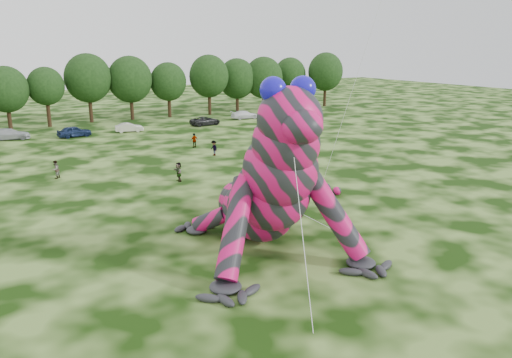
{
  "coord_description": "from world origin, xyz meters",
  "views": [
    {
      "loc": [
        -10.48,
        -21.0,
        11.77
      ],
      "look_at": [
        4.3,
        3.6,
        4.0
      ],
      "focal_mm": 35.0,
      "sensor_mm": 36.0,
      "label": 1
    }
  ],
  "objects": [
    {
      "name": "inflatable_gecko",
      "position": [
        4.69,
        4.6,
        5.15
      ],
      "size": [
        20.59,
        23.24,
        10.3
      ],
      "primitive_type": null,
      "rotation": [
        0.0,
        0.0,
        -0.17
      ],
      "color": "#D00F61",
      "rests_on": "ground"
    },
    {
      "name": "tree_9",
      "position": [
        1.06,
        57.35,
        4.34
      ],
      "size": [
        5.27,
        4.74,
        8.68
      ],
      "primitive_type": null,
      "color": "black",
      "rests_on": "ground"
    },
    {
      "name": "car_5",
      "position": [
        9.72,
        46.75,
        0.63
      ],
      "size": [
        4.0,
        2.08,
        1.25
      ],
      "primitive_type": "imported",
      "rotation": [
        0.0,
        0.0,
        1.36
      ],
      "color": "beige",
      "rests_on": "ground"
    },
    {
      "name": "tree_14",
      "position": [
        33.46,
        58.72,
        4.7
      ],
      "size": [
        6.82,
        6.14,
        9.4
      ],
      "primitive_type": null,
      "color": "black",
      "rests_on": "ground"
    },
    {
      "name": "tree_10",
      "position": [
        7.4,
        58.58,
        5.25
      ],
      "size": [
        7.09,
        6.38,
        10.5
      ],
      "primitive_type": null,
      "color": "black",
      "rests_on": "ground"
    },
    {
      "name": "car_4",
      "position": [
        2.39,
        46.68,
        0.73
      ],
      "size": [
        4.47,
        2.28,
        1.46
      ],
      "primitive_type": "imported",
      "rotation": [
        0.0,
        0.0,
        1.71
      ],
      "color": "#18274E",
      "rests_on": "ground"
    },
    {
      "name": "tree_15",
      "position": [
        38.47,
        57.77,
        4.82
      ],
      "size": [
        7.17,
        6.45,
        9.63
      ],
      "primitive_type": null,
      "color": "black",
      "rests_on": "ground"
    },
    {
      "name": "spectator_2",
      "position": [
        13.04,
        27.07,
        0.84
      ],
      "size": [
        0.74,
        1.14,
        1.67
      ],
      "primitive_type": "imported",
      "rotation": [
        0.0,
        0.0,
        4.82
      ],
      "color": "gray",
      "rests_on": "ground"
    },
    {
      "name": "tree_12",
      "position": [
        20.01,
        57.74,
        4.49
      ],
      "size": [
        5.99,
        5.39,
        8.97
      ],
      "primitive_type": null,
      "color": "black",
      "rests_on": "ground"
    },
    {
      "name": "car_6",
      "position": [
        21.37,
        46.77,
        0.65
      ],
      "size": [
        4.93,
        2.76,
        1.3
      ],
      "primitive_type": "imported",
      "rotation": [
        0.0,
        0.0,
        1.7
      ],
      "color": "#252527",
      "rests_on": "ground"
    },
    {
      "name": "tree_13",
      "position": [
        27.13,
        57.13,
        5.06
      ],
      "size": [
        6.83,
        6.15,
        10.13
      ],
      "primitive_type": null,
      "color": "black",
      "rests_on": "ground"
    },
    {
      "name": "tree_11",
      "position": [
        13.79,
        58.2,
        5.03
      ],
      "size": [
        7.01,
        6.31,
        10.07
      ],
      "primitive_type": null,
      "color": "black",
      "rests_on": "ground"
    },
    {
      "name": "car_3",
      "position": [
        -5.12,
        48.97,
        0.71
      ],
      "size": [
        5.15,
        2.74,
        1.42
      ],
      "primitive_type": "imported",
      "rotation": [
        0.0,
        0.0,
        1.41
      ],
      "color": "#AFB3B8",
      "rests_on": "ground"
    },
    {
      "name": "tree_16",
      "position": [
        45.45,
        59.37,
        4.69
      ],
      "size": [
        6.26,
        5.63,
        9.37
      ],
      "primitive_type": null,
      "color": "black",
      "rests_on": "ground"
    },
    {
      "name": "ground",
      "position": [
        0.0,
        0.0,
        0.0
      ],
      "size": [
        240.0,
        240.0,
        0.0
      ],
      "primitive_type": "plane",
      "color": "#16330A",
      "rests_on": "ground"
    },
    {
      "name": "spectator_3",
      "position": [
        13.03,
        32.19,
        0.85
      ],
      "size": [
        1.05,
        0.58,
        1.69
      ],
      "primitive_type": "imported",
      "rotation": [
        0.0,
        0.0,
        3.32
      ],
      "color": "gray",
      "rests_on": "ground"
    },
    {
      "name": "car_7",
      "position": [
        29.76,
        49.57,
        0.66
      ],
      "size": [
        4.61,
        2.01,
        1.32
      ],
      "primitive_type": "imported",
      "rotation": [
        0.0,
        0.0,
        1.53
      ],
      "color": "white",
      "rests_on": "ground"
    },
    {
      "name": "spectator_1",
      "position": [
        -3.52,
        25.82,
        0.82
      ],
      "size": [
        1.01,
        1.01,
        1.65
      ],
      "primitive_type": "imported",
      "rotation": [
        0.0,
        0.0,
        3.93
      ],
      "color": "gray",
      "rests_on": "ground"
    },
    {
      "name": "tree_17",
      "position": [
        51.95,
        56.66,
        5.15
      ],
      "size": [
        6.98,
        6.28,
        10.3
      ],
      "primitive_type": null,
      "color": "black",
      "rests_on": "ground"
    },
    {
      "name": "tree_8",
      "position": [
        -4.22,
        56.99,
        4.47
      ],
      "size": [
        6.14,
        5.53,
        8.94
      ],
      "primitive_type": null,
      "color": "black",
      "rests_on": "ground"
    },
    {
      "name": "spectator_5",
      "position": [
        5.66,
        19.17,
        0.86
      ],
      "size": [
        0.63,
        1.63,
        1.72
      ],
      "primitive_type": "imported",
      "rotation": [
        0.0,
        0.0,
        4.64
      ],
      "color": "gray",
      "rests_on": "ground"
    }
  ]
}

